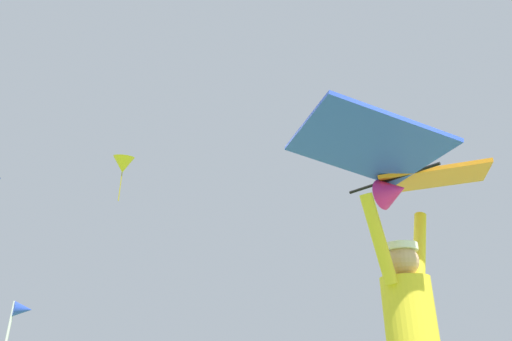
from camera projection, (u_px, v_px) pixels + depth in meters
name	position (u px, v px, depth m)	size (l,w,h in m)	color
held_stunt_kite	(401.00, 169.00, 3.29)	(2.09, 1.15, 0.43)	black
distant_kite_yellow_low_right	(123.00, 165.00, 24.90)	(1.74, 1.80, 2.83)	yellow
marker_flag	(20.00, 316.00, 7.00)	(0.30, 0.24, 1.71)	silver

